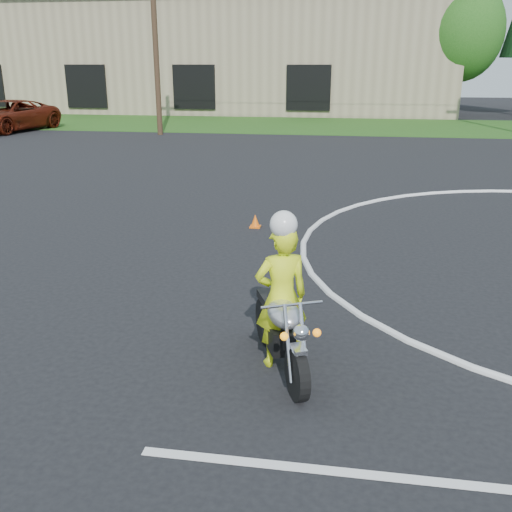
# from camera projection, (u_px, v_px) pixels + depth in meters

# --- Properties ---
(grass_strip) EXTENTS (120.00, 10.00, 0.02)m
(grass_strip) POSITION_uv_depth(u_px,v_px,m) (438.00, 127.00, 33.49)
(grass_strip) COLOR #1E4714
(grass_strip) RESTS_ON ground
(primary_motorcycle) EXTENTS (0.97, 1.92, 1.07)m
(primary_motorcycle) POSITION_uv_depth(u_px,v_px,m) (281.00, 331.00, 6.88)
(primary_motorcycle) COLOR black
(primary_motorcycle) RESTS_ON ground
(rider_primary_grp) EXTENTS (0.77, 0.65, 1.99)m
(rider_primary_grp) POSITION_uv_depth(u_px,v_px,m) (281.00, 293.00, 6.86)
(rider_primary_grp) COLOR #DEF219
(rider_primary_grp) RESTS_ON ground
(pickup_grp) EXTENTS (3.80, 6.41, 1.67)m
(pickup_grp) POSITION_uv_depth(u_px,v_px,m) (9.00, 116.00, 31.36)
(pickup_grp) COLOR #521509
(pickup_grp) RESTS_ON ground
(warehouse) EXTENTS (41.00, 17.00, 8.30)m
(warehouse) POSITION_uv_depth(u_px,v_px,m) (195.00, 56.00, 46.99)
(warehouse) COLOR tan
(warehouse) RESTS_ON ground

